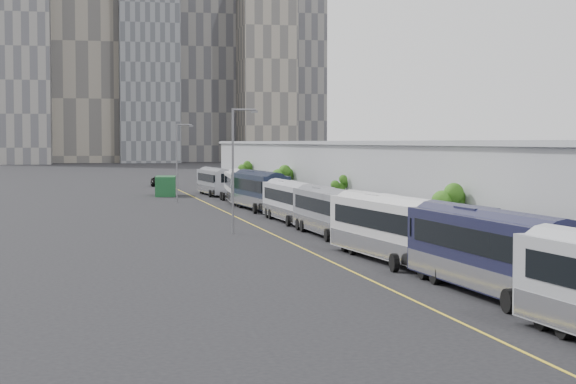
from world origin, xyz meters
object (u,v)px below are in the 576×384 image
object	(u,v)px
street_lamp_far	(178,157)
bus_5	(259,194)
bus_7	(215,184)
shipping_container	(166,186)
suv	(160,181)
street_lamp_near	(235,162)
bus_2	(390,233)
bus_6	(238,189)
bus_1	(490,258)
bus_3	(328,215)
bus_4	(291,205)

from	to	relation	value
street_lamp_far	bus_5	bearing A→B (deg)	-63.77
bus_7	street_lamp_far	size ratio (longest dim) A/B	1.36
bus_5	street_lamp_far	bearing A→B (deg)	112.26
shipping_container	suv	bearing A→B (deg)	93.36
street_lamp_near	shipping_container	distance (m)	53.96
bus_2	street_lamp_far	size ratio (longest dim) A/B	1.47
shipping_container	suv	xyz separation A→B (m)	(1.55, 27.80, -0.47)
shipping_container	street_lamp_far	bearing A→B (deg)	-82.76
bus_2	shipping_container	bearing A→B (deg)	90.28
bus_6	street_lamp_far	bearing A→B (deg)	178.05
bus_6	bus_2	bearing A→B (deg)	-84.98
street_lamp_far	suv	bearing A→B (deg)	88.14
bus_5	bus_7	xyz separation A→B (m)	(-0.64, 28.50, -0.18)
street_lamp_far	shipping_container	size ratio (longest dim) A/B	1.45
bus_2	shipping_container	size ratio (longest dim) A/B	2.13
bus_2	bus_6	xyz separation A→B (m)	(0.33, 56.88, -0.05)
shipping_container	suv	distance (m)	27.85
bus_1	shipping_container	size ratio (longest dim) A/B	2.15
bus_2	suv	distance (m)	100.31
bus_3	suv	bearing A→B (deg)	92.91
bus_3	bus_5	bearing A→B (deg)	89.19
bus_7	street_lamp_far	distance (m)	16.15
bus_6	shipping_container	size ratio (longest dim) A/B	2.06
bus_5	bus_7	distance (m)	28.51
street_lamp_far	suv	size ratio (longest dim) A/B	1.57
bus_1	bus_6	size ratio (longest dim) A/B	1.04
bus_3	bus_7	size ratio (longest dim) A/B	0.99
bus_1	street_lamp_far	world-z (taller)	street_lamp_far
bus_3	suv	xyz separation A→B (m)	(-5.63, 84.34, -0.71)
bus_5	bus_6	xyz separation A→B (m)	(-0.01, 13.23, -0.12)
bus_1	bus_3	size ratio (longest dim) A/B	1.10
bus_6	bus_7	size ratio (longest dim) A/B	1.05
bus_3	shipping_container	size ratio (longest dim) A/B	1.95
bus_6	suv	distance (m)	43.66
street_lamp_near	shipping_container	world-z (taller)	street_lamp_near
bus_3	street_lamp_far	world-z (taller)	street_lamp_far
bus_4	bus_7	bearing A→B (deg)	89.54
street_lamp_far	bus_4	bearing A→B (deg)	-76.54
bus_1	bus_7	xyz separation A→B (m)	(-0.87, 85.16, -0.15)
bus_4	street_lamp_near	xyz separation A→B (m)	(-6.66, -10.03, 4.02)
bus_1	bus_7	world-z (taller)	bus_1
bus_4	suv	bearing A→B (deg)	93.14
bus_3	bus_4	world-z (taller)	bus_3
bus_3	suv	distance (m)	84.53
bus_3	bus_4	bearing A→B (deg)	89.21
bus_1	street_lamp_far	xyz separation A→B (m)	(-7.18, 70.79, 3.62)
street_lamp_near	street_lamp_far	world-z (taller)	street_lamp_near
street_lamp_near	bus_6	bearing A→B (deg)	80.17
bus_3	street_lamp_near	world-z (taller)	street_lamp_near
bus_3	bus_4	xyz separation A→B (m)	(-0.02, 12.78, -0.01)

